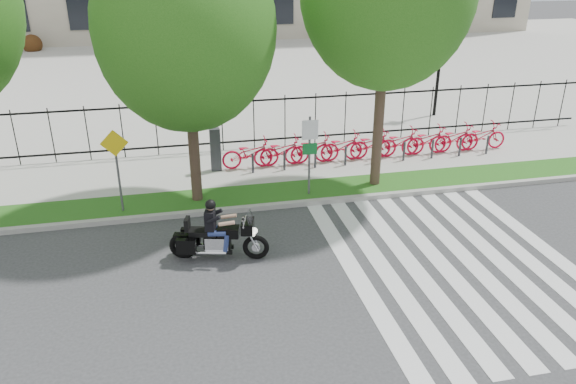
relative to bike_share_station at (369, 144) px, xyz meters
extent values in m
plane|color=#333335|center=(-5.09, -7.20, -0.67)|extent=(120.00, 120.00, 0.00)
cube|color=#9E9C94|center=(-5.09, -3.10, -0.60)|extent=(60.00, 0.20, 0.15)
cube|color=#1C5214|center=(-5.09, -2.25, -0.60)|extent=(60.00, 1.50, 0.15)
cube|color=#AEACA3|center=(-5.09, 0.25, -0.60)|extent=(60.00, 3.50, 0.15)
cube|color=#AEACA3|center=(-5.09, 17.80, -0.62)|extent=(80.00, 34.00, 0.10)
cylinder|color=black|center=(4.91, 4.80, 1.33)|extent=(0.14, 0.14, 4.00)
cylinder|color=black|center=(4.91, 4.80, 3.23)|extent=(0.06, 0.70, 0.70)
sphere|color=white|center=(4.56, 4.80, 3.33)|extent=(0.36, 0.36, 0.36)
sphere|color=white|center=(5.26, 4.80, 3.33)|extent=(0.36, 0.36, 0.36)
cylinder|color=#39271F|center=(-6.36, -2.25, 1.28)|extent=(0.32, 0.32, 3.62)
ellipsoid|color=#1F5B14|center=(-6.36, -2.25, 4.59)|extent=(4.99, 4.99, 5.74)
cylinder|color=#39271F|center=(-0.60, -2.25, 1.73)|extent=(0.32, 0.32, 4.51)
cube|color=#2D2D33|center=(-5.54, 0.00, 0.23)|extent=(0.35, 0.25, 1.50)
imported|color=red|center=(-4.34, 0.00, 0.00)|extent=(1.99, 0.69, 1.05)
cylinder|color=#2D2D33|center=(-4.34, -0.50, -0.17)|extent=(0.08, 0.08, 0.70)
imported|color=red|center=(-3.24, 0.00, 0.00)|extent=(1.99, 0.69, 1.05)
cylinder|color=#2D2D33|center=(-3.24, -0.50, -0.17)|extent=(0.08, 0.08, 0.70)
imported|color=red|center=(-2.14, 0.00, 0.00)|extent=(1.99, 0.69, 1.05)
cylinder|color=#2D2D33|center=(-2.14, -0.50, -0.17)|extent=(0.08, 0.08, 0.70)
imported|color=red|center=(-1.04, 0.00, 0.00)|extent=(1.99, 0.69, 1.05)
cylinder|color=#2D2D33|center=(-1.04, -0.50, -0.17)|extent=(0.08, 0.08, 0.70)
imported|color=red|center=(0.06, 0.00, 0.00)|extent=(1.99, 0.69, 1.05)
cylinder|color=#2D2D33|center=(0.06, -0.50, -0.17)|extent=(0.08, 0.08, 0.70)
imported|color=red|center=(1.16, 0.00, 0.00)|extent=(1.99, 0.69, 1.05)
cylinder|color=#2D2D33|center=(1.16, -0.50, -0.17)|extent=(0.08, 0.08, 0.70)
imported|color=red|center=(2.26, 0.00, 0.00)|extent=(1.99, 0.69, 1.05)
cylinder|color=#2D2D33|center=(2.26, -0.50, -0.17)|extent=(0.08, 0.08, 0.70)
imported|color=red|center=(3.36, 0.00, 0.00)|extent=(1.99, 0.69, 1.05)
cylinder|color=#2D2D33|center=(3.36, -0.50, -0.17)|extent=(0.08, 0.08, 0.70)
imported|color=red|center=(4.46, 0.00, 0.00)|extent=(1.99, 0.69, 1.05)
cylinder|color=#2D2D33|center=(4.46, -0.50, -0.17)|extent=(0.08, 0.08, 0.70)
cylinder|color=#59595B|center=(-2.91, -2.60, 0.73)|extent=(0.07, 0.07, 2.50)
cube|color=white|center=(-2.91, -2.64, 1.58)|extent=(0.50, 0.03, 0.60)
cube|color=#0C6626|center=(-2.91, -2.64, 0.98)|extent=(0.45, 0.03, 0.35)
cylinder|color=#59595B|center=(-8.56, -2.60, 0.68)|extent=(0.07, 0.07, 2.40)
cube|color=yellow|center=(-8.56, -2.64, 1.58)|extent=(0.78, 0.03, 0.78)
torus|color=black|center=(-5.13, -5.91, -0.34)|extent=(0.68, 0.29, 0.67)
torus|color=black|center=(-6.93, -5.45, -0.34)|extent=(0.73, 0.32, 0.71)
cube|color=black|center=(-5.32, -5.86, 0.25)|extent=(0.42, 0.59, 0.29)
cube|color=#26262B|center=(-5.26, -5.88, 0.47)|extent=(0.26, 0.51, 0.30)
cube|color=silver|center=(-6.08, -5.67, -0.24)|extent=(0.65, 0.47, 0.39)
cube|color=black|center=(-5.79, -5.74, 0.08)|extent=(0.60, 0.45, 0.25)
cube|color=black|center=(-6.41, -5.59, 0.07)|extent=(0.75, 0.51, 0.14)
cube|color=black|center=(-6.79, -5.49, 0.28)|extent=(0.18, 0.35, 0.33)
cube|color=black|center=(-6.86, -5.77, -0.19)|extent=(0.51, 0.27, 0.39)
cube|color=black|center=(-6.71, -5.21, -0.19)|extent=(0.51, 0.27, 0.39)
cube|color=black|center=(-6.22, -5.63, 0.42)|extent=(0.32, 0.44, 0.51)
sphere|color=tan|center=(-6.19, -5.64, 0.79)|extent=(0.22, 0.22, 0.22)
sphere|color=black|center=(-6.19, -5.64, 0.83)|extent=(0.26, 0.26, 0.26)
camera|label=1|loc=(-6.99, -18.16, 6.71)|focal=35.00mm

